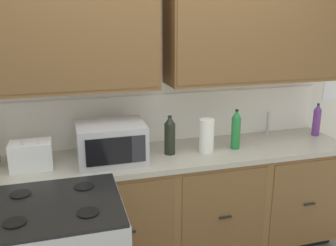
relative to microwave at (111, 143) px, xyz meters
name	(u,v)px	position (x,y,z in m)	size (l,w,h in m)	color
wall_unit	(160,52)	(0.43, 0.24, 0.61)	(4.13, 0.40, 2.56)	white
counter_run	(167,205)	(0.43, 0.04, -0.59)	(2.96, 0.64, 0.92)	black
microwave	(111,143)	(0.00, 0.00, 0.00)	(0.48, 0.37, 0.28)	#B7B7BC
toaster	(31,155)	(-0.55, 0.01, -0.04)	(0.28, 0.18, 0.19)	white
sink_faucet	(268,123)	(1.41, 0.25, -0.04)	(0.02, 0.02, 0.20)	#B2B5BA
paper_towel_roll	(207,136)	(0.73, -0.01, -0.01)	(0.12, 0.12, 0.26)	white
bottle_green	(236,130)	(0.98, -0.01, 0.02)	(0.07, 0.07, 0.32)	#237A38
bottle_violet	(317,120)	(1.81, 0.11, 0.00)	(0.07, 0.07, 0.29)	#663384
bottle_dark	(170,135)	(0.44, 0.02, 0.01)	(0.08, 0.08, 0.30)	black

